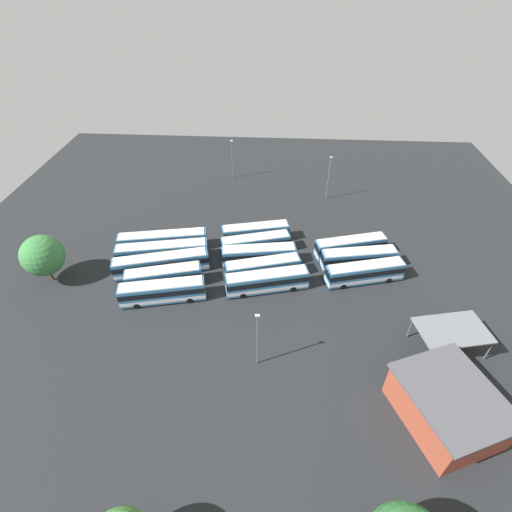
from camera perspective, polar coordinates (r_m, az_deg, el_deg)
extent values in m
plane|color=black|center=(65.64, 0.57, -1.16)|extent=(113.15, 113.15, 0.00)
cube|color=teal|center=(68.40, 13.97, 1.36)|extent=(12.60, 5.60, 3.07)
cube|color=beige|center=(67.47, 14.17, 2.44)|extent=(12.07, 5.29, 0.14)
cube|color=black|center=(68.11, 14.03, 1.69)|extent=(12.67, 5.65, 0.98)
cube|color=silver|center=(68.91, 13.86, 0.80)|extent=(12.67, 5.65, 0.61)
cube|color=black|center=(65.84, 9.11, 1.12)|extent=(0.58, 1.92, 1.13)
cylinder|color=black|center=(67.01, 11.16, -0.50)|extent=(1.04, 0.55, 1.00)
cylinder|color=black|center=(68.58, 10.52, 0.65)|extent=(1.04, 0.55, 1.00)
cylinder|color=black|center=(70.04, 17.02, 0.33)|extent=(1.04, 0.55, 1.00)
cylinder|color=black|center=(71.54, 16.28, 1.41)|extent=(1.04, 0.55, 1.00)
cube|color=teal|center=(66.13, 15.11, -0.35)|extent=(12.69, 4.55, 3.07)
cube|color=beige|center=(65.16, 15.34, 0.74)|extent=(12.17, 4.27, 0.14)
cube|color=black|center=(65.83, 15.18, -0.02)|extent=(12.76, 4.59, 0.98)
cube|color=silver|center=(66.66, 14.99, -0.92)|extent=(12.76, 4.59, 0.61)
cube|color=black|center=(63.88, 9.95, -0.35)|extent=(0.40, 1.95, 1.13)
cylinder|color=black|center=(64.95, 12.03, -2.12)|extent=(1.04, 0.47, 1.00)
cylinder|color=black|center=(66.54, 11.51, -0.88)|extent=(1.04, 0.47, 1.00)
cylinder|color=black|center=(67.60, 18.29, -1.57)|extent=(1.04, 0.47, 1.00)
cylinder|color=black|center=(69.13, 17.64, -0.39)|extent=(1.04, 0.47, 1.00)
cube|color=teal|center=(63.54, 15.99, -2.41)|extent=(12.80, 5.45, 3.07)
cube|color=beige|center=(62.54, 16.25, -1.31)|extent=(12.26, 5.14, 0.14)
cube|color=black|center=(63.23, 16.07, -2.08)|extent=(12.87, 5.50, 0.98)
cube|color=silver|center=(64.09, 15.86, -2.99)|extent=(12.87, 5.50, 0.61)
cube|color=black|center=(60.87, 10.71, -2.78)|extent=(0.55, 1.93, 1.13)
cylinder|color=black|center=(62.21, 12.92, -4.47)|extent=(1.04, 0.54, 1.00)
cylinder|color=black|center=(63.68, 12.21, -3.14)|extent=(1.04, 0.54, 1.00)
cylinder|color=black|center=(65.36, 19.27, -3.45)|extent=(1.04, 0.54, 1.00)
cylinder|color=black|center=(66.76, 18.45, -2.20)|extent=(1.04, 0.54, 1.00)
cube|color=teal|center=(69.69, -0.06, 3.46)|extent=(12.34, 5.08, 3.07)
cube|color=beige|center=(68.77, -0.07, 4.55)|extent=(11.83, 4.79, 0.14)
cube|color=black|center=(69.41, -0.07, 3.79)|extent=(12.41, 5.13, 0.98)
cube|color=silver|center=(70.19, -0.06, 2.89)|extent=(12.41, 5.13, 0.61)
cube|color=black|center=(68.80, -5.06, 3.37)|extent=(0.50, 1.93, 1.13)
cylinder|color=black|center=(69.19, -2.98, 1.74)|extent=(1.04, 0.52, 1.00)
cylinder|color=black|center=(70.96, -3.21, 2.80)|extent=(1.04, 0.52, 1.00)
cylinder|color=black|center=(70.20, 3.11, 2.35)|extent=(1.04, 0.52, 1.00)
cylinder|color=black|center=(71.94, 2.75, 3.39)|extent=(1.04, 0.52, 1.00)
cube|color=teal|center=(66.95, -0.04, 1.78)|extent=(12.22, 5.56, 3.07)
cube|color=beige|center=(65.99, -0.04, 2.89)|extent=(11.70, 5.24, 0.14)
cube|color=black|center=(66.65, -0.04, 2.11)|extent=(12.28, 5.61, 0.98)
cube|color=silver|center=(67.47, -0.04, 1.19)|extent=(12.28, 5.61, 0.61)
cube|color=black|center=(65.85, -5.17, 1.51)|extent=(0.59, 1.92, 1.13)
cylinder|color=black|center=(66.39, -2.99, -0.11)|extent=(1.04, 0.56, 1.00)
cylinder|color=black|center=(68.11, -3.30, 1.03)|extent=(1.04, 0.56, 1.00)
cylinder|color=black|center=(67.63, 3.24, 0.72)|extent=(1.04, 0.56, 1.00)
cylinder|color=black|center=(69.32, 2.78, 1.83)|extent=(1.04, 0.56, 1.00)
cube|color=teal|center=(64.52, 0.44, 0.12)|extent=(12.65, 4.27, 3.07)
cube|color=beige|center=(63.53, 0.45, 1.25)|extent=(12.12, 4.01, 0.14)
cube|color=black|center=(64.21, 0.44, 0.47)|extent=(12.71, 4.32, 0.98)
cube|color=silver|center=(65.06, 0.44, -0.46)|extent=(12.71, 4.32, 0.61)
cube|color=black|center=(63.96, -5.12, 0.22)|extent=(0.36, 1.96, 1.13)
cylinder|color=black|center=(64.33, -2.89, -1.61)|extent=(1.03, 0.45, 1.00)
cylinder|color=black|center=(66.03, -2.99, -0.37)|extent=(1.03, 0.45, 1.00)
cylinder|color=black|center=(64.94, 3.91, -1.21)|extent=(1.03, 0.45, 1.00)
cylinder|color=black|center=(66.62, 3.64, 0.01)|extent=(1.03, 0.45, 1.00)
cube|color=teal|center=(61.83, 1.04, -1.91)|extent=(12.33, 5.58, 3.07)
cube|color=beige|center=(60.79, 1.05, -0.77)|extent=(11.82, 5.26, 0.14)
cube|color=black|center=(61.51, 1.04, -1.57)|extent=(12.40, 5.63, 0.98)
cube|color=silver|center=(62.39, 1.03, -2.51)|extent=(12.40, 5.63, 0.61)
cube|color=black|center=(60.67, -4.57, -2.27)|extent=(0.59, 1.92, 1.13)
cylinder|color=black|center=(61.36, -2.18, -3.99)|extent=(1.04, 0.56, 1.00)
cylinder|color=black|center=(62.98, -2.54, -2.65)|extent=(1.04, 0.56, 1.00)
cylinder|color=black|center=(62.68, 4.61, -3.01)|extent=(1.04, 0.56, 1.00)
cylinder|color=black|center=(64.27, 4.08, -1.72)|extent=(1.04, 0.56, 1.00)
cube|color=teal|center=(59.59, 1.66, -3.81)|extent=(13.11, 5.48, 3.07)
cube|color=beige|center=(58.51, 1.69, -2.66)|extent=(12.56, 5.16, 0.14)
cube|color=black|center=(59.25, 1.67, -3.47)|extent=(13.18, 5.53, 0.98)
cube|color=silver|center=(60.17, 1.65, -4.42)|extent=(13.18, 5.53, 0.61)
cube|color=black|center=(58.48, -4.56, -4.17)|extent=(0.54, 1.93, 1.13)
cylinder|color=black|center=(59.20, -1.96, -5.96)|extent=(1.04, 0.53, 1.00)
cylinder|color=black|center=(60.78, -2.29, -4.51)|extent=(1.04, 0.53, 1.00)
cylinder|color=black|center=(60.50, 5.58, -4.95)|extent=(1.04, 0.53, 1.00)
cylinder|color=black|center=(62.04, 5.05, -3.57)|extent=(1.04, 0.53, 1.00)
cube|color=teal|center=(69.68, -13.77, 2.18)|extent=(15.59, 5.22, 3.07)
cube|color=beige|center=(68.76, -13.97, 3.25)|extent=(14.95, 4.91, 0.14)
cube|color=black|center=(69.40, -13.83, 2.50)|extent=(15.67, 5.27, 0.98)
cube|color=silver|center=(70.18, -13.66, 1.62)|extent=(15.67, 5.27, 0.61)
cube|color=black|center=(70.83, -20.02, 2.03)|extent=(0.42, 1.95, 1.13)
cube|color=#47474C|center=(69.46, -12.39, 2.30)|extent=(1.34, 2.58, 2.94)
cylinder|color=black|center=(70.41, -17.50, 0.45)|extent=(1.04, 0.48, 1.00)
cylinder|color=black|center=(72.15, -17.30, 1.53)|extent=(1.04, 0.48, 1.00)
cylinder|color=black|center=(69.08, -9.75, 1.08)|extent=(1.04, 0.48, 1.00)
cylinder|color=black|center=(70.85, -9.73, 2.16)|extent=(1.04, 0.48, 1.00)
cube|color=teal|center=(67.11, -13.85, 0.56)|extent=(15.59, 5.32, 3.07)
cube|color=beige|center=(66.16, -14.06, 1.65)|extent=(14.95, 5.01, 0.14)
cube|color=black|center=(66.82, -13.91, 0.89)|extent=(15.67, 5.37, 0.98)
cube|color=silver|center=(67.63, -13.74, -0.01)|extent=(15.67, 5.37, 0.61)
cube|color=black|center=(68.25, -20.34, 0.40)|extent=(0.44, 1.95, 1.13)
cube|color=#47474C|center=(66.90, -12.42, 0.68)|extent=(1.35, 2.58, 2.94)
cylinder|color=black|center=(67.89, -17.72, -1.24)|extent=(1.04, 0.49, 1.00)
cylinder|color=black|center=(69.59, -17.52, -0.07)|extent=(1.04, 0.49, 1.00)
cylinder|color=black|center=(66.58, -9.67, -0.58)|extent=(1.04, 0.49, 1.00)
cylinder|color=black|center=(68.31, -9.67, 0.59)|extent=(1.04, 0.49, 1.00)
cube|color=teal|center=(64.65, -14.00, -1.16)|extent=(15.51, 6.31, 3.07)
cube|color=beige|center=(63.66, -14.21, -0.05)|extent=(14.86, 5.97, 0.14)
cube|color=black|center=(64.35, -14.06, -0.82)|extent=(15.59, 6.37, 0.98)
cube|color=silver|center=(65.19, -13.88, -1.74)|extent=(15.59, 6.37, 0.61)
cube|color=black|center=(65.43, -20.78, -1.59)|extent=(0.57, 1.92, 1.13)
cube|color=#47474C|center=(64.52, -12.51, -0.97)|extent=(1.50, 2.60, 2.94)
cylinder|color=black|center=(65.25, -17.97, -3.18)|extent=(1.04, 0.55, 1.00)
cylinder|color=black|center=(66.93, -17.88, -1.94)|extent=(1.04, 0.55, 1.00)
cylinder|color=black|center=(64.40, -9.60, -2.16)|extent=(1.04, 0.55, 1.00)
cylinder|color=black|center=(66.10, -9.73, -0.93)|extent=(1.04, 0.55, 1.00)
cube|color=teal|center=(61.98, -13.64, -3.13)|extent=(12.04, 5.34, 3.07)
cube|color=beige|center=(60.95, -13.86, -2.01)|extent=(11.53, 5.04, 0.14)
cube|color=black|center=(61.66, -13.71, -2.79)|extent=(12.10, 5.39, 0.98)
cube|color=silver|center=(62.54, -13.52, -3.72)|extent=(12.10, 5.39, 0.61)
cube|color=black|center=(62.41, -19.11, -3.36)|extent=(0.56, 1.92, 1.13)
cylinder|color=black|center=(62.48, -16.78, -5.10)|extent=(1.04, 0.55, 1.00)
cylinder|color=black|center=(64.11, -16.72, -3.75)|extent=(1.04, 0.55, 1.00)
cylinder|color=black|center=(61.82, -10.08, -4.32)|extent=(1.04, 0.55, 1.00)
cylinder|color=black|center=(63.47, -10.19, -2.97)|extent=(1.04, 0.55, 1.00)
cube|color=teal|center=(59.57, -13.83, -5.23)|extent=(12.99, 5.05, 3.07)
cube|color=beige|center=(58.50, -14.07, -4.10)|extent=(12.45, 4.75, 0.14)
cube|color=black|center=(59.24, -13.90, -4.89)|extent=(13.06, 5.10, 0.98)
cube|color=silver|center=(60.16, -13.71, -5.82)|extent=(13.06, 5.10, 0.61)
cube|color=black|center=(60.35, -19.96, -5.31)|extent=(0.48, 1.94, 1.13)
cylinder|color=black|center=(60.35, -17.43, -7.17)|extent=(1.04, 0.50, 1.00)
cylinder|color=black|center=(61.91, -17.25, -5.71)|extent=(1.04, 0.50, 1.00)
cylinder|color=black|center=(59.32, -9.87, -6.57)|extent=(1.04, 0.50, 1.00)
cylinder|color=black|center=(60.90, -9.91, -5.10)|extent=(1.04, 0.50, 1.00)
cube|color=#99422D|center=(50.48, 26.70, -19.55)|extent=(12.19, 13.10, 4.79)
cube|color=#4C4C51|center=(48.48, 27.60, -17.89)|extent=(12.92, 13.89, 0.36)
cube|color=black|center=(53.24, 22.64, -16.10)|extent=(1.69, 0.73, 2.20)
cube|color=slate|center=(56.56, 27.40, -9.82)|extent=(9.98, 7.33, 0.20)
cylinder|color=#59595B|center=(54.56, 24.35, -13.83)|extent=(0.20, 0.20, 3.55)
cylinder|color=#59595B|center=(57.10, 22.06, -10.03)|extent=(0.20, 0.20, 3.55)
cylinder|color=#59595B|center=(59.02, 31.51, -12.00)|extent=(0.20, 0.20, 3.55)
cylinder|color=#59595B|center=(61.38, 29.03, -8.59)|extent=(0.20, 0.20, 3.55)
cylinder|color=slate|center=(82.95, 10.79, 11.27)|extent=(0.16, 0.16, 9.34)
cube|color=silver|center=(80.87, 11.20, 14.31)|extent=(0.56, 0.28, 0.20)
cylinder|color=slate|center=(90.46, -3.58, 14.14)|extent=(0.16, 0.16, 8.91)
cube|color=silver|center=(88.62, -3.71, 16.86)|extent=(0.56, 0.28, 0.20)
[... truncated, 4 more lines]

